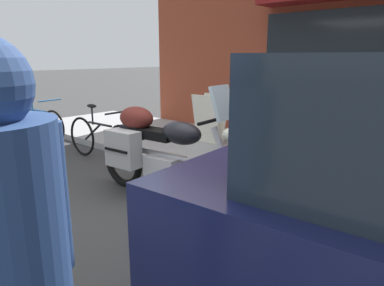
# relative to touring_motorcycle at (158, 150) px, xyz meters

# --- Properties ---
(ground_plane) EXTENTS (80.00, 80.00, 0.00)m
(ground_plane) POSITION_rel_touring_motorcycle_xyz_m (0.42, -0.28, -0.61)
(ground_plane) COLOR #383838
(touring_motorcycle) EXTENTS (2.21, 0.78, 1.41)m
(touring_motorcycle) POSITION_rel_touring_motorcycle_xyz_m (0.00, 0.00, 0.00)
(touring_motorcycle) COLOR black
(touring_motorcycle) RESTS_ON ground_plane
(parked_bicycle) EXTENTS (1.74, 0.48, 0.93)m
(parked_bicycle) POSITION_rel_touring_motorcycle_xyz_m (-1.86, 0.47, -0.24)
(parked_bicycle) COLOR black
(parked_bicycle) RESTS_ON ground_plane
(pedestrian_walking) EXTENTS (0.49, 0.53, 1.75)m
(pedestrian_walking) POSITION_rel_touring_motorcycle_xyz_m (1.88, -2.42, 0.50)
(pedestrian_walking) COLOR #323232
(pedestrian_walking) RESTS_ON ground_plane
(sandwich_board_sign) EXTENTS (0.55, 0.41, 0.89)m
(sandwich_board_sign) POSITION_rel_touring_motorcycle_xyz_m (-0.98, 2.24, -0.04)
(sandwich_board_sign) COLOR silver
(sandwich_board_sign) RESTS_ON sidewalk_curb
(second_bicycle_by_cafe) EXTENTS (1.68, 0.48, 0.92)m
(second_bicycle_by_cafe) POSITION_rel_touring_motorcycle_xyz_m (-4.07, 0.52, -0.24)
(second_bicycle_by_cafe) COLOR black
(second_bicycle_by_cafe) RESTS_ON ground_plane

